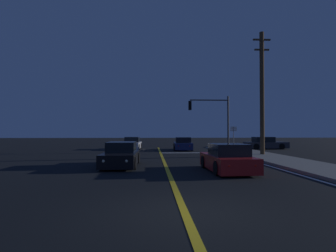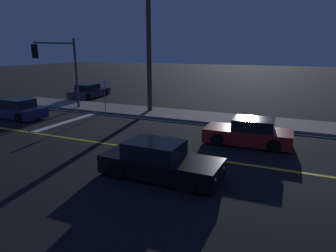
{
  "view_description": "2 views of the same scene",
  "coord_description": "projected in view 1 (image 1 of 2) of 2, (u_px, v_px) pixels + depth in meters",
  "views": [
    {
      "loc": [
        -0.78,
        -6.58,
        1.92
      ],
      "look_at": [
        0.62,
        17.4,
        2.41
      ],
      "focal_mm": 29.75,
      "sensor_mm": 36.0,
      "label": 1
    },
    {
      "loc": [
        -12.0,
        4.54,
        4.66
      ],
      "look_at": [
        1.6,
        10.56,
        0.84
      ],
      "focal_mm": 32.2,
      "sensor_mm": 36.0,
      "label": 2
    }
  ],
  "objects": [
    {
      "name": "car_side_waiting_navy",
      "position": [
        183.0,
        144.0,
        29.08
      ],
      "size": [
        2.02,
        4.36,
        1.34
      ],
      "rotation": [
        0.0,
        0.0,
        -0.05
      ],
      "color": "navy",
      "rests_on": "ground"
    },
    {
      "name": "sidewalk_right",
      "position": [
        290.0,
        162.0,
        16.95
      ],
      "size": [
        3.2,
        35.83,
        0.15
      ],
      "primitive_type": "cube",
      "color": "slate",
      "rests_on": "ground"
    },
    {
      "name": "car_following_oncoming_charcoal",
      "position": [
        265.0,
        144.0,
        30.69
      ],
      "size": [
        4.7,
        1.93,
        1.34
      ],
      "rotation": [
        0.0,
        0.0,
        -1.54
      ],
      "color": "#2D2D33",
      "rests_on": "ground"
    },
    {
      "name": "car_mid_block_white",
      "position": [
        132.0,
        144.0,
        30.26
      ],
      "size": [
        1.96,
        4.43,
        1.34
      ],
      "rotation": [
        0.0,
        0.0,
        3.1
      ],
      "color": "silver",
      "rests_on": "ground"
    },
    {
      "name": "street_sign_corner",
      "position": [
        234.0,
        135.0,
        24.86
      ],
      "size": [
        0.56,
        0.1,
        2.42
      ],
      "color": "slate",
      "rests_on": "ground"
    },
    {
      "name": "utility_pole_right",
      "position": [
        262.0,
        92.0,
        21.97
      ],
      "size": [
        1.4,
        0.35,
        9.82
      ],
      "color": "#4C3823",
      "rests_on": "ground"
    },
    {
      "name": "car_lead_oncoming_black",
      "position": [
        121.0,
        156.0,
        15.53
      ],
      "size": [
        1.93,
        4.57,
        1.34
      ],
      "rotation": [
        0.0,
        0.0,
        3.12
      ],
      "color": "black",
      "rests_on": "ground"
    },
    {
      "name": "traffic_signal_near_right",
      "position": [
        213.0,
        114.0,
        27.62
      ],
      "size": [
        4.06,
        0.28,
        5.46
      ],
      "rotation": [
        0.0,
        0.0,
        3.14
      ],
      "color": "#38383D",
      "rests_on": "ground"
    },
    {
      "name": "lane_line_center",
      "position": [
        165.0,
        164.0,
        16.51
      ],
      "size": [
        0.2,
        33.84,
        0.01
      ],
      "primitive_type": "cube",
      "color": "gold",
      "rests_on": "ground"
    },
    {
      "name": "stop_bar",
      "position": [
        194.0,
        153.0,
        25.12
      ],
      "size": [
        6.02,
        0.5,
        0.01
      ],
      "primitive_type": "cube",
      "color": "white",
      "rests_on": "ground"
    },
    {
      "name": "lane_line_edge_right",
      "position": [
        260.0,
        163.0,
        16.84
      ],
      "size": [
        0.16,
        33.84,
        0.01
      ],
      "primitive_type": "cube",
      "color": "white",
      "rests_on": "ground"
    },
    {
      "name": "ground_plane",
      "position": [
        185.0,
        213.0,
        6.57
      ],
      "size": [
        160.0,
        160.0,
        0.0
      ],
      "primitive_type": "plane",
      "color": "black"
    },
    {
      "name": "car_far_approaching_red",
      "position": [
        227.0,
        159.0,
        13.44
      ],
      "size": [
        2.0,
        4.32,
        1.34
      ],
      "rotation": [
        0.0,
        0.0,
        0.03
      ],
      "color": "maroon",
      "rests_on": "ground"
    }
  ]
}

